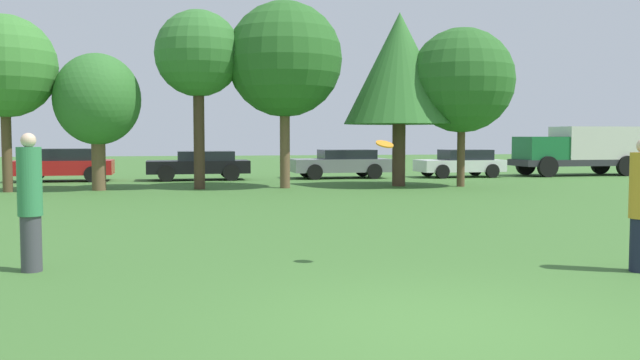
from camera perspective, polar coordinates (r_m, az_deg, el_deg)
The scene contains 14 objects.
ground_plane at distance 6.87m, azimuth 10.15°, elevation -12.03°, with size 120.00×120.00×0.00m, color #3D6B2D.
person_thrower at distance 10.05m, azimuth -23.27°, elevation -1.68°, with size 0.33×0.33×1.91m.
frisbee at distance 9.64m, azimuth 5.47°, elevation 3.03°, with size 0.27×0.25×0.14m.
tree_0 at distance 24.94m, azimuth -25.09°, elevation 8.66°, with size 3.41×3.41×5.89m.
tree_1 at distance 24.50m, azimuth -18.27°, elevation 6.41°, with size 2.93×2.93×4.70m.
tree_2 at distance 24.35m, azimuth -10.25°, elevation 10.34°, with size 3.02×3.02×6.27m.
tree_3 at distance 24.49m, azimuth -3.01°, elevation 10.10°, with size 4.11×4.11×6.67m.
tree_4 at distance 25.59m, azimuth 6.72°, elevation 9.28°, with size 4.13×4.13×6.45m.
tree_5 at distance 25.67m, azimuth 11.89°, elevation 8.21°, with size 3.86×3.86×5.85m.
parked_car_red at distance 29.94m, azimuth -20.66°, elevation 1.26°, with size 3.97×2.06×1.36m.
parked_car_black at distance 29.28m, azimuth -10.09°, elevation 1.31°, with size 4.33×1.96×1.23m.
parked_car_grey at distance 30.18m, azimuth 1.82°, elevation 1.45°, with size 4.36×2.14×1.27m.
parked_car_white at distance 31.58m, azimuth 11.81°, elevation 1.43°, with size 3.92×2.03×1.26m.
delivery_truck_green at distance 34.62m, azimuth 21.28°, elevation 2.50°, with size 6.62×2.34×2.32m.
Camera 1 is at (-2.42, -6.16, 1.86)m, focal length 37.92 mm.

